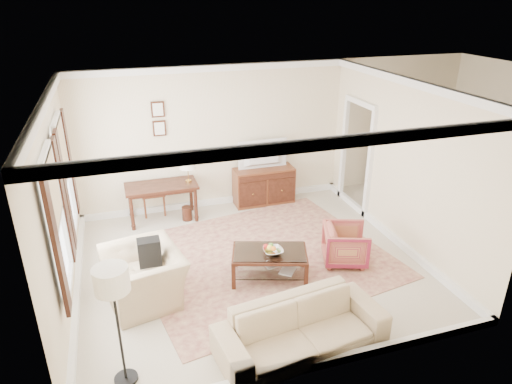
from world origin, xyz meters
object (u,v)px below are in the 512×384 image
tv (264,146)px  coffee_table (270,257)px  sofa (302,321)px  club_armchair (144,268)px  sideboard (264,186)px  writing_desk (162,190)px  striped_armchair (346,243)px

tv → coffee_table: bearing=73.2°
coffee_table → sofa: sofa is taller
coffee_table → club_armchair: size_ratio=1.11×
sideboard → coffee_table: (-0.81, -2.72, -0.01)m
tv → sofa: (-0.95, -4.29, -0.85)m
tv → coffee_table: tv is taller
writing_desk → tv: tv is taller
sideboard → sofa: sofa is taller
writing_desk → coffee_table: size_ratio=1.05×
writing_desk → sideboard: size_ratio=1.08×
sideboard → writing_desk: bearing=-175.5°
coffee_table → club_armchair: bearing=178.1°
sideboard → tv: bearing=-90.0°
sideboard → club_armchair: bearing=-135.6°
sofa → writing_desk: bearing=98.7°
sofa → tv: bearing=70.1°
writing_desk → striped_armchair: (2.69, -2.48, -0.28)m
writing_desk → sofa: 4.32m
sideboard → striped_armchair: 2.70m
sideboard → striped_armchair: (0.54, -2.65, -0.03)m
writing_desk → coffee_table: 2.89m
sideboard → striped_armchair: sideboard is taller
writing_desk → tv: size_ratio=1.38×
tv → club_armchair: (-2.71, -2.64, -0.76)m
striped_armchair → sofa: sofa is taller
writing_desk → striped_armchair: bearing=-42.7°
striped_armchair → club_armchair: (-3.25, -0.01, 0.16)m
sideboard → striped_armchair: size_ratio=1.77×
striped_armchair → tv: bearing=31.0°
coffee_table → club_armchair: club_armchair is taller
tv → striped_armchair: bearing=101.6°
coffee_table → sofa: 1.60m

